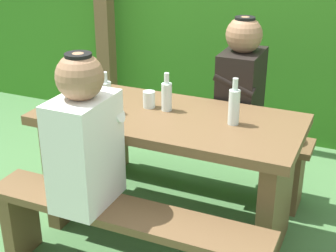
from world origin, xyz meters
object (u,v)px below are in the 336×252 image
picnic_table (168,153)px  bottle_left (167,95)px  person_black_coat (241,83)px  bottle_right (234,106)px  person_white_shirt (85,137)px  bench_near (124,231)px  drinking_glass (149,99)px  bottle_center (105,96)px  bench_far (200,144)px

picnic_table → bottle_left: bottle_left is taller
person_black_coat → bottle_right: size_ratio=3.00×
person_white_shirt → person_black_coat: 1.10m
bench_near → bottle_left: bottle_left is taller
drinking_glass → bottle_center: bearing=-138.5°
picnic_table → bottle_right: 0.47m
bench_near → drinking_glass: 0.74m
bench_far → drinking_glass: (-0.14, -0.45, 0.44)m
bottle_left → bottle_center: 0.32m
person_white_shirt → bottle_center: size_ratio=3.25×
drinking_glass → person_black_coat: bearing=49.1°
picnic_table → person_white_shirt: (-0.18, -0.51, 0.28)m
picnic_table → bottle_left: 0.32m
bench_near → person_black_coat: size_ratio=1.95×
person_black_coat → bench_near: bearing=-103.5°
picnic_table → bottle_center: bearing=-163.7°
bench_far → person_white_shirt: person_white_shirt is taller
person_black_coat → bottle_center: 0.83m
drinking_glass → bottle_left: size_ratio=0.44×
bottle_right → picnic_table: bearing=-175.7°
bench_near → drinking_glass: bearing=103.7°
bottle_right → bottle_center: bottle_right is taller
person_black_coat → bottle_right: (0.10, -0.48, 0.04)m
bottle_left → bench_near: bearing=-86.5°
drinking_glass → bottle_center: size_ratio=0.41×
bottle_left → bottle_center: bearing=-151.4°
picnic_table → person_black_coat: 0.63m
person_white_shirt → bottle_left: person_white_shirt is taller
bottle_left → bottle_center: (-0.28, -0.15, 0.01)m
bench_near → person_white_shirt: 0.49m
person_white_shirt → picnic_table: bearing=70.1°
person_black_coat → bottle_left: size_ratio=3.46×
drinking_glass → bottle_right: (0.49, -0.04, 0.05)m
drinking_glass → bottle_center: 0.24m
bench_far → drinking_glass: size_ratio=15.46×
bench_far → person_black_coat: 0.52m
person_black_coat → bottle_left: person_black_coat is taller
person_white_shirt → drinking_glass: person_white_shirt is taller
bottle_right → drinking_glass: bearing=175.5°
bench_near → person_black_coat: (0.25, 1.02, 0.45)m
picnic_table → bench_near: size_ratio=1.00×
bottle_center → bottle_left: bearing=28.6°
person_white_shirt → bench_far: bearing=79.8°
bench_near → bottle_center: bottle_center is taller
person_black_coat → bottle_center: (-0.56, -0.60, 0.04)m
person_white_shirt → bottle_right: size_ratio=3.00×
person_black_coat → bottle_right: bearing=-78.2°
picnic_table → person_white_shirt: size_ratio=1.95×
bench_near → person_white_shirt: bearing=179.0°
person_black_coat → drinking_glass: person_black_coat is taller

